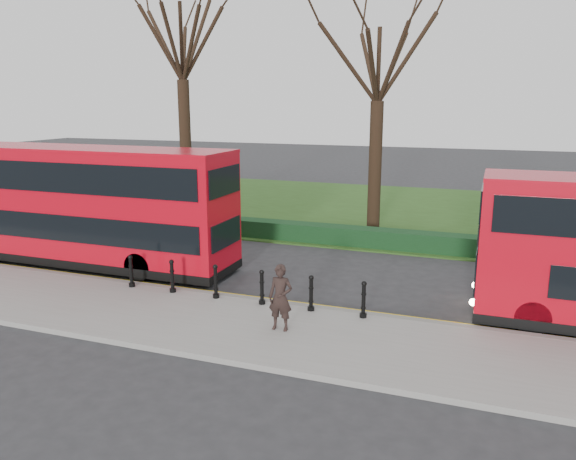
% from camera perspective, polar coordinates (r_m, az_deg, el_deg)
% --- Properties ---
extents(ground, '(120.00, 120.00, 0.00)m').
position_cam_1_polar(ground, '(18.35, -4.11, -6.13)').
color(ground, '#28282B').
rests_on(ground, ground).
extents(pavement, '(60.00, 4.00, 0.15)m').
position_cam_1_polar(pavement, '(15.82, -8.65, -9.17)').
color(pavement, gray).
rests_on(pavement, ground).
extents(kerb, '(60.00, 0.25, 0.16)m').
position_cam_1_polar(kerb, '(17.47, -5.47, -6.90)').
color(kerb, slate).
rests_on(kerb, ground).
extents(grass_verge, '(60.00, 18.00, 0.06)m').
position_cam_1_polar(grass_verge, '(32.16, 6.96, 2.20)').
color(grass_verge, '#2A4A18').
rests_on(grass_verge, ground).
extents(hedge, '(60.00, 0.90, 0.80)m').
position_cam_1_polar(hedge, '(24.34, 2.47, -0.32)').
color(hedge, black).
rests_on(hedge, ground).
extents(yellow_line_outer, '(60.00, 0.10, 0.01)m').
position_cam_1_polar(yellow_line_outer, '(17.75, -5.05, -6.80)').
color(yellow_line_outer, yellow).
rests_on(yellow_line_outer, ground).
extents(yellow_line_inner, '(60.00, 0.10, 0.01)m').
position_cam_1_polar(yellow_line_inner, '(17.92, -4.77, -6.60)').
color(yellow_line_inner, yellow).
rests_on(yellow_line_inner, ground).
extents(tree_left, '(8.20, 8.20, 12.81)m').
position_cam_1_polar(tree_left, '(30.11, -10.82, 19.11)').
color(tree_left, black).
rests_on(tree_left, ground).
extents(tree_mid, '(6.98, 6.98, 10.91)m').
position_cam_1_polar(tree_mid, '(26.35, 9.22, 17.02)').
color(tree_mid, black).
rests_on(tree_mid, ground).
extents(bollard_row, '(7.74, 0.15, 1.00)m').
position_cam_1_polar(bollard_row, '(16.85, -5.06, -5.57)').
color(bollard_row, black).
rests_on(bollard_row, pavement).
extents(bus_lead, '(10.96, 2.52, 4.36)m').
position_cam_1_polar(bus_lead, '(21.84, -19.34, 2.22)').
color(bus_lead, '#BA0616').
rests_on(bus_lead, ground).
extents(pedestrian, '(0.65, 0.44, 1.76)m').
position_cam_1_polar(pedestrian, '(14.62, -0.76, -6.88)').
color(pedestrian, black).
rests_on(pedestrian, pavement).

